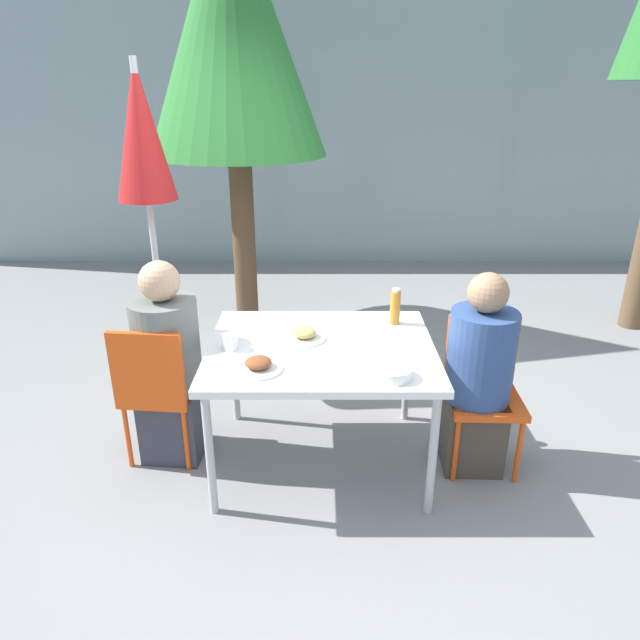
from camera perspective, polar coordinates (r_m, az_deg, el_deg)
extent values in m
plane|color=gray|center=(3.47, 0.00, -13.72)|extent=(24.00, 24.00, 0.00)
cube|color=#89999E|center=(6.99, -0.08, 17.97)|extent=(10.00, 0.20, 3.00)
cube|color=white|center=(3.10, 0.00, -2.90)|extent=(1.23, 1.01, 0.04)
cylinder|color=#B7B7B7|center=(2.95, -11.07, -13.12)|extent=(0.04, 0.04, 0.70)
cylinder|color=#B7B7B7|center=(2.96, 11.10, -13.09)|extent=(0.04, 0.04, 0.70)
cylinder|color=#B7B7B7|center=(3.71, -8.64, -5.10)|extent=(0.04, 0.04, 0.70)
cylinder|color=#B7B7B7|center=(3.71, 8.60, -5.08)|extent=(0.04, 0.04, 0.70)
cube|color=#E54C14|center=(3.44, -15.51, -6.78)|extent=(0.44, 0.44, 0.04)
cube|color=#E54C14|center=(3.19, -17.04, -4.73)|extent=(0.40, 0.07, 0.42)
cylinder|color=#E54C14|center=(3.74, -16.75, -8.25)|extent=(0.03, 0.03, 0.40)
cylinder|color=#E54C14|center=(3.63, -11.70, -8.69)|extent=(0.03, 0.03, 0.40)
cylinder|color=#E54C14|center=(3.48, -18.77, -11.04)|extent=(0.03, 0.03, 0.40)
cylinder|color=#E54C14|center=(3.36, -13.35, -11.64)|extent=(0.03, 0.03, 0.40)
cube|color=#383842|center=(3.52, -14.41, -9.66)|extent=(0.36, 0.36, 0.44)
cylinder|color=slate|center=(3.30, -15.21, -2.47)|extent=(0.37, 0.37, 0.53)
sphere|color=tan|center=(3.16, -15.90, 3.76)|extent=(0.22, 0.22, 0.22)
cube|color=#E54C14|center=(3.34, 16.00, -7.72)|extent=(0.41, 0.41, 0.04)
cube|color=#E54C14|center=(3.40, 15.72, -2.83)|extent=(0.40, 0.05, 0.42)
cylinder|color=#E54C14|center=(3.37, 19.13, -12.31)|extent=(0.03, 0.03, 0.40)
cylinder|color=#E54C14|center=(3.28, 13.32, -12.56)|extent=(0.03, 0.03, 0.40)
cylinder|color=#E54C14|center=(3.64, 17.65, -9.30)|extent=(0.03, 0.03, 0.40)
cylinder|color=#E54C14|center=(3.56, 12.31, -9.44)|extent=(0.03, 0.03, 0.40)
cube|color=#473D33|center=(3.43, 14.82, -10.60)|extent=(0.33, 0.33, 0.44)
cylinder|color=navy|center=(3.21, 15.65, -3.46)|extent=(0.36, 0.36, 0.51)
sphere|color=#9E7556|center=(3.07, 16.35, 2.64)|extent=(0.21, 0.21, 0.21)
cylinder|color=#333333|center=(4.43, -14.95, -5.57)|extent=(0.36, 0.36, 0.05)
cylinder|color=#BCBCBC|center=(4.05, -16.48, 8.08)|extent=(0.04, 0.04, 2.21)
cone|color=red|center=(3.95, -17.59, 17.58)|extent=(0.39, 0.39, 0.86)
cylinder|color=white|center=(3.17, -1.67, -1.82)|extent=(0.24, 0.24, 0.01)
ellipsoid|color=tan|center=(3.15, -1.68, -1.27)|extent=(0.13, 0.13, 0.05)
cylinder|color=white|center=(2.85, -6.27, -4.85)|extent=(0.24, 0.24, 0.01)
ellipsoid|color=brown|center=(2.83, -6.30, -4.25)|extent=(0.13, 0.13, 0.05)
cylinder|color=#B7751E|center=(3.37, 7.41, 1.24)|extent=(0.06, 0.06, 0.20)
cylinder|color=white|center=(3.33, 7.50, 2.99)|extent=(0.04, 0.04, 0.02)
cylinder|color=white|center=(3.07, -9.12, -2.09)|extent=(0.08, 0.08, 0.10)
cylinder|color=white|center=(2.78, 7.23, -5.21)|extent=(0.19, 0.19, 0.06)
cylinder|color=brown|center=(5.10, -7.72, 7.57)|extent=(0.20, 0.20, 1.51)
cone|color=#2D7A33|center=(4.96, -8.86, 27.18)|extent=(1.44, 1.44, 1.94)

